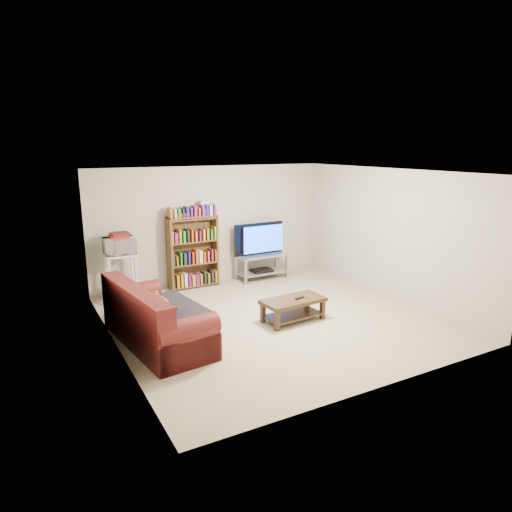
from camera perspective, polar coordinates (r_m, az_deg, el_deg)
floor at (r=7.63m, az=2.12°, el=-7.86°), size 5.00×5.00×0.00m
ceiling at (r=7.11m, az=2.29°, el=10.45°), size 5.00×5.00×0.00m
wall_back at (r=9.47m, az=-5.57°, el=3.88°), size 5.00×0.00×5.00m
wall_front at (r=5.36m, az=16.03°, el=-4.24°), size 5.00×0.00×5.00m
wall_left at (r=6.40m, az=-17.43°, el=-1.43°), size 0.00×5.00×5.00m
wall_right at (r=8.79m, az=16.36°, el=2.64°), size 0.00×5.00×5.00m
sofa at (r=6.77m, az=-12.83°, el=-8.21°), size 1.15×2.17×0.89m
blanket at (r=6.64m, az=-10.99°, el=-6.60°), size 1.00×1.19×0.18m
cat at (r=6.78m, az=-11.70°, el=-5.66°), size 0.30×0.59×0.17m
coffee_table at (r=7.48m, az=4.66°, el=-6.19°), size 1.07×0.59×0.38m
remote at (r=7.46m, az=5.47°, el=-5.24°), size 0.18×0.08×0.02m
tv_stand at (r=9.73m, az=0.69°, el=-0.82°), size 1.09×0.52×0.54m
television at (r=9.62m, az=0.70°, el=2.11°), size 1.16×0.19×0.67m
dvd_player at (r=9.78m, az=0.69°, el=-1.81°), size 0.44×0.31×0.06m
bookshelf at (r=9.19m, az=-7.89°, el=0.63°), size 1.01×0.33×1.45m
shelf_clutter at (r=9.09m, az=-7.52°, el=5.68°), size 0.74×0.23×0.28m
microwave_stand at (r=8.68m, az=-16.48°, el=-1.80°), size 0.56×0.41×0.89m
microwave at (r=8.57m, az=-16.70°, el=1.23°), size 0.55×0.37×0.30m
game_boxes at (r=8.54m, az=-16.78°, el=2.39°), size 0.32×0.28×0.05m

